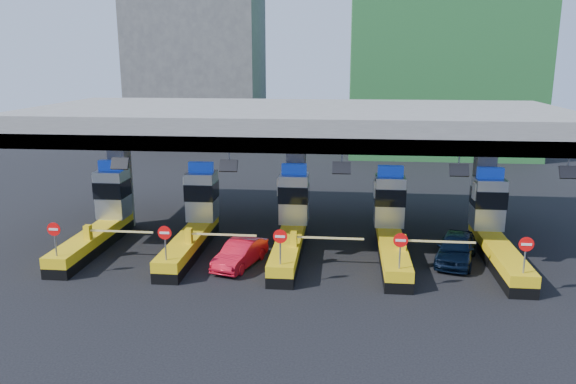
# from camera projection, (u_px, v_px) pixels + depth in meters

# --- Properties ---
(ground) EXTENTS (120.00, 120.00, 0.00)m
(ground) POSITION_uv_depth(u_px,v_px,m) (291.00, 250.00, 28.58)
(ground) COLOR black
(ground) RESTS_ON ground
(toll_canopy) EXTENTS (28.00, 12.09, 7.00)m
(toll_canopy) POSITION_uv_depth(u_px,v_px,m) (296.00, 124.00, 29.93)
(toll_canopy) COLOR slate
(toll_canopy) RESTS_ON ground
(toll_lane_far_left) EXTENTS (4.43, 8.00, 4.16)m
(toll_lane_far_left) POSITION_uv_depth(u_px,v_px,m) (102.00, 217.00, 29.52)
(toll_lane_far_left) COLOR black
(toll_lane_far_left) RESTS_ON ground
(toll_lane_left) EXTENTS (4.43, 8.00, 4.16)m
(toll_lane_left) POSITION_uv_depth(u_px,v_px,m) (195.00, 220.00, 29.02)
(toll_lane_left) COLOR black
(toll_lane_left) RESTS_ON ground
(toll_lane_center) EXTENTS (4.43, 8.00, 4.16)m
(toll_lane_center) POSITION_uv_depth(u_px,v_px,m) (291.00, 223.00, 28.53)
(toll_lane_center) COLOR black
(toll_lane_center) RESTS_ON ground
(toll_lane_right) EXTENTS (4.43, 8.00, 4.16)m
(toll_lane_right) POSITION_uv_depth(u_px,v_px,m) (391.00, 225.00, 28.03)
(toll_lane_right) COLOR black
(toll_lane_right) RESTS_ON ground
(toll_lane_far_right) EXTENTS (4.43, 8.00, 4.16)m
(toll_lane_far_right) POSITION_uv_depth(u_px,v_px,m) (494.00, 229.00, 27.54)
(toll_lane_far_right) COLOR black
(toll_lane_far_right) RESTS_ON ground
(bg_building_scaffold) EXTENTS (18.00, 12.00, 28.00)m
(bg_building_scaffold) POSITION_uv_depth(u_px,v_px,m) (444.00, 11.00, 55.07)
(bg_building_scaffold) COLOR #1E5926
(bg_building_scaffold) RESTS_ON ground
(bg_building_concrete) EXTENTS (14.00, 10.00, 18.00)m
(bg_building_concrete) POSITION_uv_depth(u_px,v_px,m) (198.00, 63.00, 62.68)
(bg_building_concrete) COLOR #4C4C49
(bg_building_concrete) RESTS_ON ground
(van) EXTENTS (2.76, 4.45, 1.41)m
(van) POSITION_uv_depth(u_px,v_px,m) (456.00, 248.00, 26.81)
(van) COLOR black
(van) RESTS_ON ground
(red_car) EXTENTS (2.27, 3.90, 1.21)m
(red_car) POSITION_uv_depth(u_px,v_px,m) (240.00, 254.00, 26.33)
(red_car) COLOR red
(red_car) RESTS_ON ground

